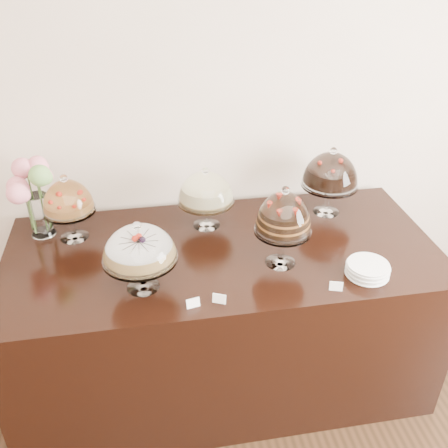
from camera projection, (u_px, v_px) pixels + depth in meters
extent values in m
cube|color=beige|center=(229.00, 99.00, 2.71)|extent=(5.00, 0.04, 3.00)
cube|color=black|center=(222.00, 315.00, 2.79)|extent=(2.20, 1.00, 0.90)
cone|color=white|center=(143.00, 285.00, 2.28)|extent=(0.15, 0.15, 0.02)
cylinder|color=white|center=(142.00, 271.00, 2.24)|extent=(0.03, 0.03, 0.13)
cylinder|color=white|center=(140.00, 258.00, 2.20)|extent=(0.34, 0.34, 0.01)
cylinder|color=tan|center=(140.00, 252.00, 2.18)|extent=(0.28, 0.28, 0.06)
sphere|color=red|center=(156.00, 240.00, 2.19)|extent=(0.02, 0.02, 0.02)
sphere|color=red|center=(126.00, 239.00, 2.20)|extent=(0.02, 0.02, 0.02)
sphere|color=red|center=(135.00, 254.00, 2.10)|extent=(0.02, 0.02, 0.02)
sphere|color=white|center=(137.00, 226.00, 2.11)|extent=(0.04, 0.04, 0.04)
cone|color=white|center=(280.00, 260.00, 2.44)|extent=(0.15, 0.15, 0.02)
cylinder|color=white|center=(282.00, 245.00, 2.40)|extent=(0.03, 0.03, 0.16)
cylinder|color=white|center=(283.00, 230.00, 2.35)|extent=(0.27, 0.27, 0.01)
cylinder|color=black|center=(283.00, 220.00, 2.32)|extent=(0.20, 0.20, 0.10)
sphere|color=red|center=(294.00, 206.00, 2.31)|extent=(0.02, 0.02, 0.02)
sphere|color=red|center=(281.00, 203.00, 2.34)|extent=(0.02, 0.02, 0.02)
sphere|color=red|center=(272.00, 208.00, 2.30)|extent=(0.02, 0.02, 0.02)
sphere|color=red|center=(280.00, 214.00, 2.25)|extent=(0.02, 0.02, 0.02)
sphere|color=red|center=(294.00, 213.00, 2.26)|extent=(0.02, 0.02, 0.02)
sphere|color=white|center=(286.00, 190.00, 2.24)|extent=(0.04, 0.04, 0.04)
cone|color=white|center=(207.00, 223.00, 2.74)|extent=(0.15, 0.15, 0.02)
cylinder|color=white|center=(206.00, 211.00, 2.70)|extent=(0.03, 0.03, 0.12)
cylinder|color=white|center=(206.00, 201.00, 2.67)|extent=(0.31, 0.31, 0.01)
cylinder|color=#FFF7C5|center=(206.00, 193.00, 2.64)|extent=(0.26, 0.26, 0.08)
sphere|color=white|center=(205.00, 171.00, 2.58)|extent=(0.04, 0.04, 0.04)
cone|color=white|center=(326.00, 210.00, 2.86)|extent=(0.15, 0.15, 0.02)
cylinder|color=white|center=(328.00, 197.00, 2.82)|extent=(0.03, 0.03, 0.14)
cylinder|color=white|center=(329.00, 184.00, 2.78)|extent=(0.32, 0.32, 0.01)
cylinder|color=black|center=(330.00, 177.00, 2.75)|extent=(0.25, 0.25, 0.09)
sphere|color=red|center=(341.00, 165.00, 2.75)|extent=(0.02, 0.02, 0.02)
sphere|color=red|center=(320.00, 165.00, 2.76)|extent=(0.02, 0.02, 0.02)
sphere|color=red|center=(333.00, 173.00, 2.67)|extent=(0.02, 0.02, 0.02)
sphere|color=white|center=(333.00, 151.00, 2.67)|extent=(0.04, 0.04, 0.04)
cone|color=white|center=(74.00, 235.00, 2.64)|extent=(0.15, 0.15, 0.02)
cylinder|color=white|center=(72.00, 222.00, 2.60)|extent=(0.03, 0.03, 0.13)
cylinder|color=white|center=(70.00, 210.00, 2.56)|extent=(0.27, 0.27, 0.01)
cylinder|color=#BF7C38|center=(69.00, 206.00, 2.54)|extent=(0.22, 0.22, 0.04)
sphere|color=red|center=(80.00, 198.00, 2.55)|extent=(0.02, 0.02, 0.02)
sphere|color=red|center=(72.00, 195.00, 2.58)|extent=(0.02, 0.02, 0.02)
sphere|color=red|center=(60.00, 198.00, 2.56)|extent=(0.02, 0.02, 0.02)
sphere|color=red|center=(56.00, 203.00, 2.51)|extent=(0.02, 0.02, 0.02)
sphere|color=red|center=(64.00, 207.00, 2.48)|extent=(0.02, 0.02, 0.02)
sphere|color=red|center=(76.00, 204.00, 2.50)|extent=(0.02, 0.02, 0.02)
sphere|color=white|center=(64.00, 178.00, 2.46)|extent=(0.04, 0.04, 0.04)
cylinder|color=white|center=(40.00, 215.00, 2.61)|extent=(0.11, 0.11, 0.23)
cylinder|color=#476B2D|center=(43.00, 202.00, 2.58)|extent=(0.01, 0.01, 0.30)
sphere|color=pink|center=(43.00, 175.00, 2.51)|extent=(0.09, 0.09, 0.09)
cylinder|color=#476B2D|center=(40.00, 197.00, 2.60)|extent=(0.01, 0.01, 0.33)
sphere|color=pink|center=(38.00, 165.00, 2.54)|extent=(0.10, 0.10, 0.10)
cylinder|color=#476B2D|center=(33.00, 198.00, 2.59)|extent=(0.01, 0.01, 0.32)
sphere|color=pink|center=(22.00, 168.00, 2.52)|extent=(0.11, 0.11, 0.11)
cylinder|color=#476B2D|center=(30.00, 207.00, 2.58)|extent=(0.01, 0.01, 0.25)
sphere|color=pink|center=(17.00, 187.00, 2.50)|extent=(0.10, 0.10, 0.10)
cylinder|color=#476B2D|center=(31.00, 211.00, 2.53)|extent=(0.01, 0.01, 0.27)
sphere|color=pink|center=(18.00, 194.00, 2.41)|extent=(0.11, 0.11, 0.11)
cylinder|color=#476B2D|center=(41.00, 203.00, 2.53)|extent=(0.01, 0.01, 0.34)
sphere|color=#608F45|center=(40.00, 176.00, 2.42)|extent=(0.11, 0.11, 0.11)
cylinder|color=white|center=(367.00, 274.00, 2.36)|extent=(0.20, 0.20, 0.01)
cylinder|color=white|center=(367.00, 272.00, 2.36)|extent=(0.19, 0.19, 0.01)
cylinder|color=white|center=(367.00, 270.00, 2.35)|extent=(0.20, 0.20, 0.01)
cylinder|color=white|center=(368.00, 268.00, 2.35)|extent=(0.19, 0.19, 0.01)
cylinder|color=white|center=(368.00, 267.00, 2.34)|extent=(0.20, 0.20, 0.01)
cylinder|color=white|center=(368.00, 265.00, 2.33)|extent=(0.19, 0.19, 0.01)
cube|color=white|center=(193.00, 303.00, 2.16)|extent=(0.06, 0.03, 0.04)
cube|color=white|center=(336.00, 286.00, 2.26)|extent=(0.06, 0.03, 0.04)
cube|color=white|center=(219.00, 299.00, 2.18)|extent=(0.06, 0.04, 0.04)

